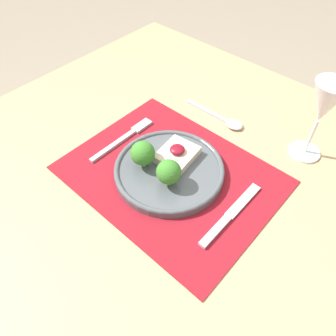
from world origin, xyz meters
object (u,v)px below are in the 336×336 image
at_px(knife, 227,218).
at_px(dinner_plate, 167,168).
at_px(fork, 126,136).
at_px(spoon, 226,121).
at_px(wine_glass_near, 324,106).

bearing_deg(knife, dinner_plate, 174.86).
relative_size(fork, knife, 1.00).
height_order(dinner_plate, fork, dinner_plate).
distance_m(dinner_plate, fork, 0.16).
xyz_separation_m(dinner_plate, fork, (-0.16, 0.02, -0.02)).
relative_size(spoon, wine_glass_near, 0.91).
bearing_deg(spoon, dinner_plate, -92.45).
relative_size(dinner_plate, spoon, 1.38).
height_order(knife, spoon, spoon).
distance_m(dinner_plate, wine_glass_near, 0.36).
bearing_deg(wine_glass_near, knife, -95.70).
distance_m(spoon, wine_glass_near, 0.25).
relative_size(fork, wine_glass_near, 0.99).
bearing_deg(dinner_plate, spoon, 91.30).
bearing_deg(dinner_plate, wine_glass_near, 53.73).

